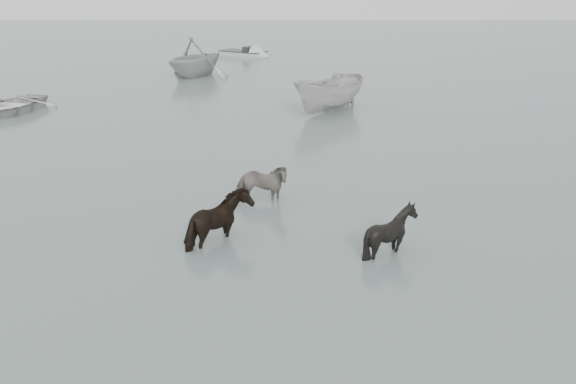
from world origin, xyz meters
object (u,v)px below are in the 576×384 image
at_px(pony_pinto, 261,178).
at_px(pony_black, 391,224).
at_px(pony_dark, 220,211).
at_px(rowboat_lead, 10,103).

height_order(pony_pinto, pony_black, pony_black).
xyz_separation_m(pony_dark, rowboat_lead, (-11.10, 14.71, -0.35)).
relative_size(pony_black, rowboat_lead, 0.33).
height_order(pony_dark, rowboat_lead, pony_dark).
bearing_deg(pony_pinto, rowboat_lead, 59.78).
height_order(pony_dark, pony_black, pony_dark).
relative_size(pony_pinto, pony_dark, 1.02).
height_order(pony_black, rowboat_lead, pony_black).
xyz_separation_m(pony_pinto, pony_black, (3.12, -3.52, 0.03)).
relative_size(pony_pinto, pony_black, 1.13).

